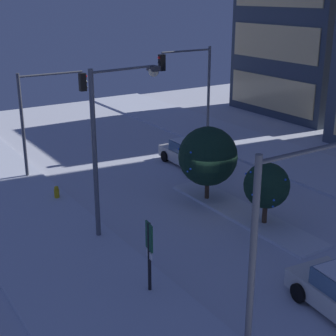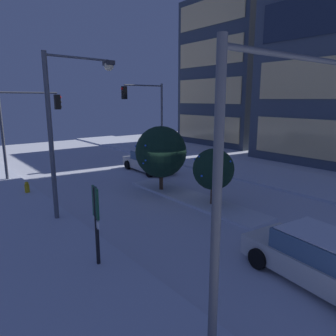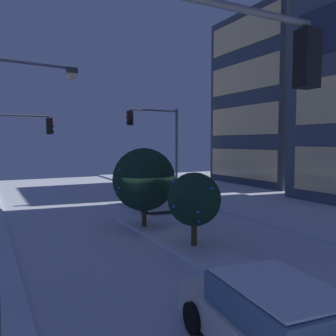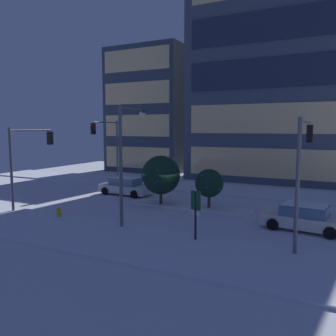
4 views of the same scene
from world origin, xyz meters
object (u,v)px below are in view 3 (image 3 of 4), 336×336
Objects in this scene: decorated_tree_left_of_median at (144,179)px; car_near at (278,327)px; traffic_light_corner_near_left at (14,142)px; street_lamp_arched at (18,124)px; decorated_tree_median at (194,199)px; car_far at (149,196)px; traffic_light_corner_near_right at (159,112)px; traffic_light_corner_far_left at (158,136)px.

car_near is at bearing -10.40° from decorated_tree_left_of_median.
street_lamp_arched reaches higher than traffic_light_corner_near_left.
street_lamp_arched is at bearing -93.03° from traffic_light_corner_near_left.
street_lamp_arched is at bearing -83.27° from decorated_tree_left_of_median.
decorated_tree_left_of_median reaches higher than car_near.
decorated_tree_median is (3.00, 5.73, -2.80)m from street_lamp_arched.
traffic_light_corner_near_left is 2.00× the size of decorated_tree_median.
decorated_tree_median reaches higher than car_far.
car_far is at bearing 65.88° from traffic_light_corner_near_right.
car_far is 8.69m from decorated_tree_median.
car_far is 10.21m from street_lamp_arched.
traffic_light_corner_near_left is (-3.33, -7.26, 3.33)m from car_far.
car_near is 10.48m from decorated_tree_left_of_median.
decorated_tree_median is (11.89, -4.32, -2.61)m from traffic_light_corner_far_left.
traffic_light_corner_far_left is 1.73× the size of decorated_tree_left_of_median.
traffic_light_corner_far_left is 1.04× the size of traffic_light_corner_near_right.
car_near is 0.74× the size of traffic_light_corner_far_left.
traffic_light_corner_far_left is (-18.46, 6.64, 3.78)m from car_near.
street_lamp_arched is (-9.60, -1.02, 0.26)m from traffic_light_corner_near_right.
car_far is 1.64× the size of decorated_tree_median.
street_lamp_arched reaches higher than decorated_tree_median.
decorated_tree_median is (8.38, -1.99, 1.17)m from car_far.
traffic_light_corner_near_left is (-18.27, -2.96, 3.33)m from car_near.
decorated_tree_median is 0.77× the size of decorated_tree_left_of_median.
traffic_light_corner_near_right is at bearing -35.54° from decorated_tree_median.
traffic_light_corner_near_right reaches higher than decorated_tree_median.
car_near is 1.66× the size of decorated_tree_median.
traffic_light_corner_near_right is (14.98, -6.71, 3.71)m from car_far.
decorated_tree_median is at bearing -34.07° from street_lamp_arched.
car_far is at bearing 56.46° from traffic_light_corner_far_left.
decorated_tree_left_of_median reaches higher than decorated_tree_median.
car_near is 18.81m from traffic_light_corner_near_left.
traffic_light_corner_near_left is at bearing 80.53° from street_lamp_arched.
street_lamp_arched reaches higher than car_far.
traffic_light_corner_far_left reaches higher than car_near.
traffic_light_corner_near_right is at bearing -90.38° from street_lamp_arched.
traffic_light_corner_near_left is at bearing 67.42° from car_far.
decorated_tree_median is at bearing 6.97° from decorated_tree_left_of_median.
traffic_light_corner_far_left is at bearing 150.04° from decorated_tree_left_of_median.
street_lamp_arched is at bearing 126.89° from car_far.
car_far is at bearing 166.63° from decorated_tree_median.
traffic_light_corner_near_right is at bearing -82.75° from car_near.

